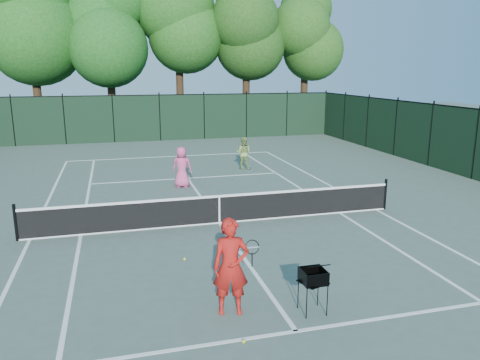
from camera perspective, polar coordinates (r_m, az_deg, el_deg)
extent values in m
plane|color=#4B5B50|center=(14.65, -2.53, -5.29)|extent=(90.00, 90.00, 0.00)
cube|color=white|center=(14.55, -24.25, -6.62)|extent=(0.10, 23.77, 0.01)
cube|color=white|center=(16.66, 16.24, -3.49)|extent=(0.10, 23.77, 0.01)
cube|color=white|center=(14.38, -18.84, -6.37)|extent=(0.10, 23.77, 0.01)
cube|color=white|center=(16.01, 12.03, -3.93)|extent=(0.10, 23.77, 0.01)
cube|color=white|center=(26.04, -8.29, 2.87)|extent=(10.97, 0.10, 0.01)
cube|color=white|center=(9.06, 6.85, -17.83)|extent=(8.23, 0.10, 0.01)
cube|color=white|center=(20.72, -6.42, 0.22)|extent=(8.23, 0.10, 0.01)
cube|color=white|center=(14.65, -2.53, -5.27)|extent=(0.10, 12.80, 0.01)
cube|color=black|center=(14.51, -2.54, -3.58)|extent=(11.60, 0.03, 0.85)
cube|color=white|center=(14.40, -2.56, -1.98)|extent=(11.60, 0.05, 0.07)
cube|color=white|center=(14.65, -2.53, -5.21)|extent=(11.60, 0.05, 0.04)
cube|color=white|center=(14.51, -2.54, -3.58)|extent=(0.05, 0.04, 0.91)
cylinder|color=black|center=(14.45, -25.68, -4.70)|extent=(0.09, 0.09, 1.06)
cylinder|color=black|center=(16.69, 17.28, -1.66)|extent=(0.09, 0.09, 1.06)
cube|color=black|center=(31.86, -9.74, 7.44)|extent=(24.00, 0.05, 3.00)
cylinder|color=black|center=(35.98, -23.38, 8.65)|extent=(0.56, 0.56, 4.80)
ellipsoid|color=#154B15|center=(36.13, -24.35, 18.64)|extent=(6.80, 6.80, 10.54)
cylinder|color=black|center=(35.45, -15.28, 8.80)|extent=(0.56, 0.56, 4.30)
ellipsoid|color=#154A17|center=(35.49, -15.86, 17.84)|extent=(6.00, 6.00, 9.30)
cylinder|color=black|center=(36.27, -7.30, 9.81)|extent=(0.56, 0.56, 5.00)
ellipsoid|color=#184C15|center=(36.46, -7.62, 20.09)|extent=(7.00, 7.00, 10.85)
cylinder|color=black|center=(36.63, 0.75, 9.63)|extent=(0.56, 0.56, 4.60)
ellipsoid|color=#194112|center=(36.72, 0.78, 18.80)|extent=(6.20, 6.20, 9.61)
cylinder|color=black|center=(38.76, 7.77, 9.57)|extent=(0.56, 0.56, 4.40)
ellipsoid|color=#1B4614|center=(38.80, 8.04, 17.75)|extent=(5.80, 5.80, 8.99)
imported|color=#B31914|center=(9.17, -1.13, -10.53)|extent=(0.78, 0.59, 1.93)
cylinder|color=black|center=(9.53, 1.48, -9.69)|extent=(0.03, 0.03, 0.30)
torus|color=black|center=(9.43, 1.49, -8.18)|extent=(0.30, 0.10, 0.30)
imported|color=#D64B82|center=(19.03, -7.09, 1.58)|extent=(0.95, 0.78, 1.66)
imported|color=#86A251|center=(22.42, 0.43, 3.32)|extent=(0.94, 0.87, 1.55)
cylinder|color=black|center=(9.32, 8.13, -14.71)|extent=(0.02, 0.02, 0.63)
cylinder|color=black|center=(9.48, 10.59, -14.29)|extent=(0.02, 0.02, 0.63)
cylinder|color=black|center=(9.67, 7.10, -13.58)|extent=(0.02, 0.02, 0.63)
cylinder|color=black|center=(9.83, 9.48, -13.21)|extent=(0.02, 0.02, 0.63)
cube|color=black|center=(9.38, 8.92, -11.50)|extent=(0.59, 0.59, 0.27)
sphere|color=yellow|center=(9.41, 8.91, -11.93)|extent=(0.07, 0.07, 0.07)
sphere|color=yellow|center=(9.41, 8.91, -11.93)|extent=(0.07, 0.07, 0.07)
sphere|color=yellow|center=(9.41, 8.91, -11.93)|extent=(0.07, 0.07, 0.07)
sphere|color=yellow|center=(9.41, 8.91, -11.93)|extent=(0.07, 0.07, 0.07)
sphere|color=yellow|center=(9.41, 8.91, -11.93)|extent=(0.07, 0.07, 0.07)
sphere|color=yellow|center=(9.41, 8.91, -11.93)|extent=(0.07, 0.07, 0.07)
sphere|color=yellow|center=(9.41, 8.91, -11.93)|extent=(0.07, 0.07, 0.07)
sphere|color=yellow|center=(9.41, 8.91, -11.93)|extent=(0.07, 0.07, 0.07)
sphere|color=yellow|center=(9.41, 8.91, -11.93)|extent=(0.07, 0.07, 0.07)
sphere|color=yellow|center=(9.41, 8.91, -11.93)|extent=(0.07, 0.07, 0.07)
sphere|color=yellow|center=(9.41, 8.91, -11.93)|extent=(0.07, 0.07, 0.07)
sphere|color=yellow|center=(9.41, 8.91, -11.93)|extent=(0.07, 0.07, 0.07)
sphere|color=yellow|center=(9.41, 8.91, -11.93)|extent=(0.07, 0.07, 0.07)
sphere|color=yellow|center=(9.41, 8.91, -11.93)|extent=(0.07, 0.07, 0.07)
sphere|color=#BACD2A|center=(8.66, 0.46, -19.09)|extent=(0.07, 0.07, 0.07)
sphere|color=#D4EC30|center=(11.99, -6.76, -9.55)|extent=(0.07, 0.07, 0.07)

